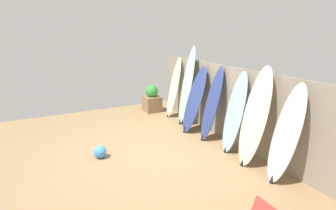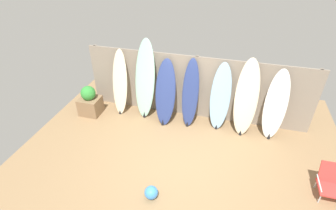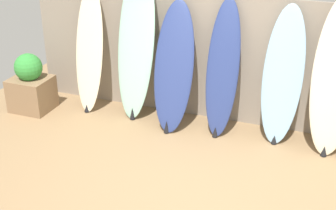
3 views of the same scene
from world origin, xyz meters
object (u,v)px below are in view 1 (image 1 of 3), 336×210
surfboard_navy_2 (194,100)px  surfboard_cream_5 (255,117)px  surfboard_cream_0 (174,88)px  beach_ball (100,152)px  planter_box (152,100)px  surfboard_navy_3 (212,104)px  surfboard_skyblue_4 (234,113)px  surfboard_seafoam_1 (187,86)px  surfboard_white_6 (286,135)px

surfboard_navy_2 → surfboard_cream_5: 2.06m
surfboard_cream_0 → surfboard_cream_5: size_ratio=0.93×
beach_ball → planter_box: bearing=138.3°
surfboard_navy_3 → surfboard_skyblue_4: size_ratio=1.01×
surfboard_navy_2 → surfboard_navy_3: size_ratio=0.96×
surfboard_navy_2 → surfboard_cream_5: bearing=1.9°
surfboard_skyblue_4 → planter_box: 3.64m
surfboard_cream_0 → planter_box: 1.04m
surfboard_seafoam_1 → planter_box: (-1.55, -0.41, -0.71)m
surfboard_skyblue_4 → surfboard_cream_0: bearing=-179.9°
planter_box → beach_ball: (2.59, -2.31, -0.25)m
surfboard_skyblue_4 → planter_box: surfboard_skyblue_4 is taller
beach_ball → surfboard_navy_3: bearing=85.4°
surfboard_seafoam_1 → surfboard_navy_2: size_ratio=1.27×
surfboard_navy_3 → surfboard_skyblue_4: bearing=2.4°
surfboard_navy_2 → surfboard_white_6: size_ratio=0.97×
surfboard_cream_5 → surfboard_cream_0: bearing=179.4°
surfboard_cream_5 → surfboard_skyblue_4: bearing=175.9°
surfboard_navy_2 → beach_ball: (0.44, -2.59, -0.72)m
surfboard_seafoam_1 → beach_ball: (1.04, -2.71, -0.96)m
surfboard_navy_2 → surfboard_skyblue_4: 1.43m
surfboard_cream_0 → surfboard_navy_2: bearing=-4.5°
surfboard_seafoam_1 → surfboard_navy_3: (1.26, -0.04, -0.20)m
surfboard_cream_0 → surfboard_white_6: (4.11, -0.01, -0.02)m
surfboard_seafoam_1 → surfboard_white_6: (3.37, -0.02, -0.21)m
surfboard_cream_0 → surfboard_cream_5: bearing=-0.6°
planter_box → surfboard_white_6: bearing=4.4°
surfboard_white_6 → surfboard_cream_0: bearing=179.9°
beach_ball → surfboard_navy_2: bearing=99.6°
surfboard_white_6 → beach_ball: size_ratio=6.61×
planter_box → surfboard_seafoam_1: bearing=14.7°
surfboard_cream_0 → surfboard_cream_5: surfboard_cream_5 is taller
surfboard_navy_2 → planter_box: (-2.16, -0.28, -0.47)m
surfboard_navy_3 → surfboard_cream_5: bearing=-0.6°
surfboard_cream_0 → surfboard_seafoam_1: size_ratio=0.83×
surfboard_white_6 → surfboard_navy_3: bearing=-179.6°
surfboard_cream_0 → surfboard_seafoam_1: bearing=1.2°
surfboard_cream_5 → beach_ball: (-1.62, -2.66, -0.85)m
planter_box → surfboard_cream_5: bearing=4.8°
surfboard_cream_5 → beach_ball: bearing=-121.4°
surfboard_seafoam_1 → beach_ball: surfboard_seafoam_1 is taller
surfboard_white_6 → planter_box: bearing=-175.6°
surfboard_skyblue_4 → surfboard_cream_5: (0.63, -0.05, 0.10)m
surfboard_skyblue_4 → surfboard_cream_5: bearing=-4.1°
surfboard_seafoam_1 → surfboard_cream_5: surfboard_seafoam_1 is taller
surfboard_seafoam_1 → planter_box: surfboard_seafoam_1 is taller
surfboard_navy_3 → beach_ball: 2.79m
surfboard_skyblue_4 → planter_box: size_ratio=2.03×
surfboard_navy_3 → surfboard_white_6: 2.11m
surfboard_white_6 → beach_ball: 3.64m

